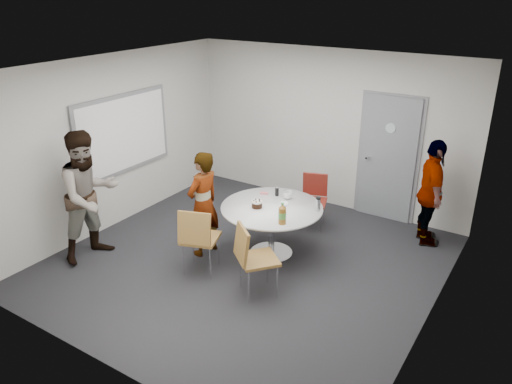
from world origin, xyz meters
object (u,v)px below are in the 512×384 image
Objects in this scene: chair_far at (314,195)px; person_right at (431,193)px; door at (388,159)px; whiteboard at (124,134)px; person_left at (89,196)px; chair_near_right at (251,254)px; person_main at (203,204)px; table at (273,214)px; chair_near_left at (198,235)px.

chair_far is 1.77m from person_right.
person_right is at bearing -32.03° from door.
whiteboard reaches higher than chair_far.
whiteboard reaches higher than person_right.
person_left is (-2.20, -2.56, 0.41)m from chair_far.
chair_near_right is 1.28m from person_main.
door is 4.25m from whiteboard.
whiteboard is 1.40m from person_left.
table is 2.56m from person_left.
chair_near_right is at bearing 124.38° from person_right.
chair_near_left is at bearing -141.50° from chair_near_right.
person_left is at bearing 174.72° from chair_near_left.
chair_near_right is 2.48m from person_left.
whiteboard is 1.93m from person_main.
chair_near_right is 0.59× the size of person_right.
door is at bearing 118.36° from chair_near_right.
whiteboard is 3.17m from chair_far.
person_main reaches higher than table.
door is at bearing 44.93° from chair_near_left.
chair_near_left reaches higher than chair_near_right.
person_main is 1.57m from person_left.
person_left is (-1.57, -0.40, 0.34)m from chair_near_left.
person_main is (1.78, -0.29, -0.68)m from whiteboard.
table is 1.51× the size of chair_near_right.
door is 1.35m from chair_far.
person_main reaches higher than chair_far.
whiteboard is at bearing -155.86° from chair_near_right.
chair_near_right is (-0.63, -3.10, -0.44)m from door.
whiteboard reaches higher than chair_near_left.
chair_far is 1.90m from person_main.
person_main is at bearing -9.18° from whiteboard.
whiteboard is at bearing 85.89° from person_right.
chair_near_left is 1.66m from person_left.
chair_far is at bearing -132.53° from door.
table is at bearing 67.91° from chair_far.
whiteboard is at bearing 8.02° from chair_far.
chair_far is 0.46× the size of person_left.
person_left reaches higher than chair_near_left.
whiteboard is 1.23× the size of person_main.
door is at bearing 151.17° from person_main.
person_main is at bearing -46.00° from person_left.
whiteboard is at bearing -93.32° from person_main.
chair_near_right is 0.62× the size of person_main.
chair_near_left is at bearing -21.05° from whiteboard.
table is at bearing 125.02° from person_main.
person_right is (2.33, 2.55, 0.21)m from chair_near_left.
door reaches higher than person_main.
door reaches higher than chair_near_left.
person_right is (0.85, -0.53, -0.22)m from door.
door is at bearing 32.66° from whiteboard.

